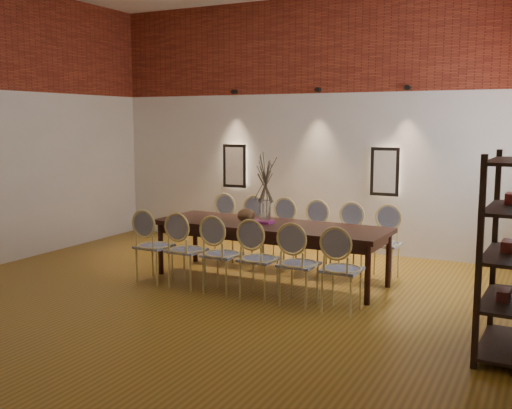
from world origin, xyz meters
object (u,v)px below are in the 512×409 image
at_px(chair_near_a, 154,246).
at_px(book, 263,222).
at_px(chair_near_f, 342,269).
at_px(dining_table, 270,252).
at_px(chair_near_b, 187,250).
at_px(chair_far_b, 248,230).
at_px(chair_far_d, 312,237).
at_px(chair_far_c, 279,233).
at_px(shelving_rack, 507,255).
at_px(vase, 265,212).
at_px(chair_far_a, 218,227).
at_px(chair_near_e, 299,264).
at_px(chair_far_e, 346,240).
at_px(chair_near_d, 259,259).
at_px(chair_near_c, 222,254).
at_px(chair_far_f, 383,244).
at_px(bowl, 246,215).

relative_size(chair_near_a, book, 3.62).
bearing_deg(book, chair_near_f, -31.44).
relative_size(dining_table, chair_near_a, 3.26).
xyz_separation_m(chair_near_b, chair_far_b, (0.05, 1.54, 0.00)).
bearing_deg(chair_far_d, chair_far_c, 0.00).
bearing_deg(shelving_rack, vase, 158.48).
bearing_deg(chair_far_d, chair_far_a, 0.00).
bearing_deg(chair_near_e, chair_far_a, 142.89).
bearing_deg(chair_near_a, chair_far_c, 56.54).
relative_size(chair_near_b, chair_far_d, 1.00).
bearing_deg(chair_far_d, chair_far_b, 0.00).
distance_m(chair_far_b, vase, 1.13).
xyz_separation_m(chair_near_f, book, (-1.36, 0.83, 0.30)).
height_order(chair_near_b, chair_far_e, same).
bearing_deg(book, chair_near_b, -131.64).
bearing_deg(chair_far_d, chair_near_d, 90.00).
bearing_deg(chair_far_a, chair_far_e, -180.00).
bearing_deg(chair_near_c, chair_near_e, 0.00).
relative_size(chair_near_a, vase, 3.13).
xyz_separation_m(chair_far_d, chair_far_e, (0.51, -0.02, 0.00)).
bearing_deg(chair_near_e, chair_near_c, -180.00).
xyz_separation_m(chair_near_d, chair_far_f, (1.07, 1.51, 0.00)).
height_order(chair_near_a, chair_far_f, same).
distance_m(dining_table, chair_far_a, 1.49).
bearing_deg(chair_far_c, bowl, 85.37).
height_order(chair_near_f, chair_far_e, same).
relative_size(chair_near_c, bowl, 3.92).
bearing_deg(chair_far_a, chair_far_f, -180.00).
xyz_separation_m(dining_table, chair_near_e, (0.74, -0.80, 0.09)).
distance_m(chair_near_b, chair_near_c, 0.51).
relative_size(chair_far_d, chair_far_e, 1.00).
xyz_separation_m(chair_near_b, bowl, (0.47, 0.71, 0.37)).
height_order(bowl, shelving_rack, shelving_rack).
distance_m(chair_near_a, chair_far_e, 2.56).
height_order(chair_near_c, bowl, chair_near_c).
xyz_separation_m(chair_near_a, vase, (1.23, 0.73, 0.43)).
height_order(chair_near_f, chair_far_b, same).
relative_size(dining_table, chair_far_d, 3.26).
bearing_deg(dining_table, chair_near_b, -134.75).
bearing_deg(chair_far_f, bowl, 27.23).
bearing_deg(chair_far_c, chair_near_a, 56.54).
height_order(chair_near_d, chair_far_f, same).
height_order(chair_far_e, vase, vase).
relative_size(chair_far_d, book, 3.62).
height_order(chair_near_e, bowl, chair_near_e).
distance_m(chair_near_a, chair_near_f, 2.55).
distance_m(chair_near_d, vase, 0.94).
relative_size(chair_far_b, chair_far_c, 1.00).
distance_m(dining_table, chair_near_b, 1.09).
relative_size(chair_near_e, chair_far_f, 1.00).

